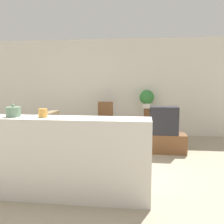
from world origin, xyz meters
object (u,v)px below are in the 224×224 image
Objects in this scene: wooden_chair at (105,119)px; television at (164,120)px; potted_plant at (147,98)px; couch at (55,140)px; decorative_bowl at (13,112)px.

television is at bearing -35.59° from wooden_chair.
wooden_chair is 1.29m from potted_plant.
television is 1.58m from potted_plant.
wooden_chair is at bearing 144.41° from television.
decorative_bowl reaches higher than couch.
television is 1.75m from wooden_chair.
couch is 2.80m from potted_plant.
couch is 3.12× the size of television.
decorative_bowl is at bearing -85.33° from couch.
decorative_bowl reaches higher than wooden_chair.
wooden_chair is (-1.42, 1.01, -0.15)m from television.
potted_plant is 2.68× the size of decorative_bowl.
couch is at bearing -135.50° from potted_plant.
couch is at bearing -170.24° from television.
couch is 9.95× the size of decorative_bowl.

